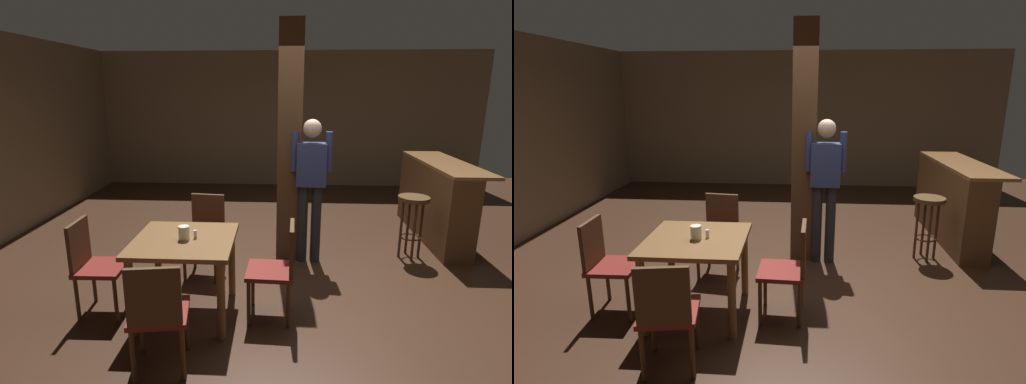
% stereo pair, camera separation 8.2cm
% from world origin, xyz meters
% --- Properties ---
extents(ground_plane, '(10.80, 10.80, 0.00)m').
position_xyz_m(ground_plane, '(0.00, 0.00, 0.00)').
color(ground_plane, '#382114').
extents(wall_back, '(8.00, 0.10, 2.80)m').
position_xyz_m(wall_back, '(0.00, 4.50, 1.40)').
color(wall_back, '#756047').
rests_on(wall_back, ground_plane).
extents(pillar, '(0.28, 0.28, 2.80)m').
position_xyz_m(pillar, '(-0.10, 0.62, 1.40)').
color(pillar, '#4C301C').
rests_on(pillar, ground_plane).
extents(dining_table, '(0.90, 0.90, 0.75)m').
position_xyz_m(dining_table, '(-1.06, -0.78, 0.62)').
color(dining_table, brown).
rests_on(dining_table, ground_plane).
extents(chair_west, '(0.43, 0.43, 0.89)m').
position_xyz_m(chair_west, '(-1.92, -0.80, 0.51)').
color(chair_west, maroon).
rests_on(chair_west, ground_plane).
extents(chair_north, '(0.47, 0.47, 0.89)m').
position_xyz_m(chair_north, '(-1.03, 0.08, 0.51)').
color(chair_north, maroon).
rests_on(chair_north, ground_plane).
extents(chair_south, '(0.48, 0.48, 0.89)m').
position_xyz_m(chair_south, '(-1.08, -1.59, 0.51)').
color(chair_south, maroon).
rests_on(chair_south, ground_plane).
extents(chair_east, '(0.44, 0.44, 0.89)m').
position_xyz_m(chair_east, '(-0.21, -0.78, 0.51)').
color(chair_east, maroon).
rests_on(chair_east, ground_plane).
extents(napkin_cup, '(0.10, 0.10, 0.13)m').
position_xyz_m(napkin_cup, '(-1.06, -0.80, 0.81)').
color(napkin_cup, silver).
rests_on(napkin_cup, dining_table).
extents(salt_shaker, '(0.03, 0.03, 0.07)m').
position_xyz_m(salt_shaker, '(-0.96, -0.77, 0.79)').
color(salt_shaker, silver).
rests_on(salt_shaker, dining_table).
extents(standing_person, '(0.47, 0.22, 1.72)m').
position_xyz_m(standing_person, '(0.15, 0.47, 1.00)').
color(standing_person, navy).
rests_on(standing_person, ground_plane).
extents(bar_counter, '(0.56, 1.94, 1.08)m').
position_xyz_m(bar_counter, '(1.95, 1.40, 0.55)').
color(bar_counter, brown).
rests_on(bar_counter, ground_plane).
extents(bar_stool_near, '(0.37, 0.37, 0.79)m').
position_xyz_m(bar_stool_near, '(1.42, 0.65, 0.60)').
color(bar_stool_near, '#4C3319').
rests_on(bar_stool_near, ground_plane).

